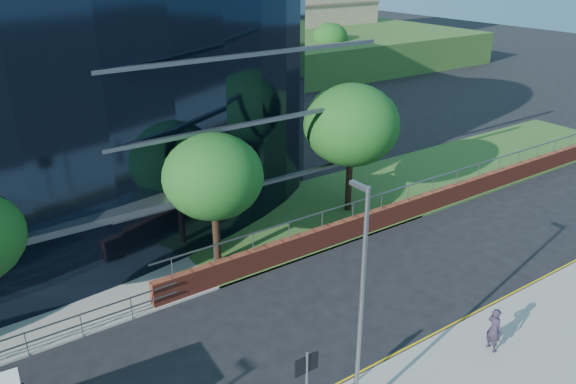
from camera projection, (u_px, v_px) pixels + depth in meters
grass_verge at (430, 176)px, 37.46m from camera, size 36.00×8.00×0.12m
retaining_wall at (431, 201)px, 32.36m from camera, size 34.00×0.40×2.11m
street_sign at (306, 374)px, 16.96m from camera, size 0.85×0.09×2.80m
tree_far_c at (213, 177)px, 25.32m from camera, size 4.62×4.62×6.51m
tree_far_d at (352, 125)px, 30.51m from camera, size 5.28×5.28×7.44m
tree_dist_e at (220, 50)px, 57.62m from camera, size 4.62×4.62×6.51m
tree_dist_f at (330, 38)px, 67.60m from camera, size 4.29×4.29×6.05m
streetlight_east at (361, 303)px, 16.39m from camera, size 0.15×0.77×8.00m
pedestrian at (494, 329)px, 20.73m from camera, size 0.51×0.70×1.79m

